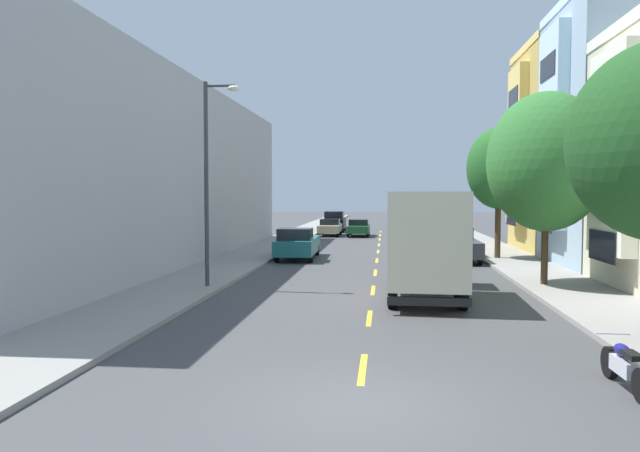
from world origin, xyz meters
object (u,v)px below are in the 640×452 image
(parked_pickup_teal, at_px, (297,244))
(moving_forest_sedan, at_px, (359,227))
(parked_pickup_charcoal, at_px, (457,245))
(parked_suv_black, at_px, (335,221))
(street_lamp, at_px, (210,170))
(parked_wagon_orange, at_px, (439,233))
(street_tree_second, at_px, (546,162))
(parked_motorcycle, at_px, (625,367))
(parked_sedan_burgundy, at_px, (425,223))
(street_tree_third, at_px, (499,168))
(parked_sedan_champagne, at_px, (330,227))
(parked_sedan_sky, at_px, (423,220))
(delivery_box_truck, at_px, (425,239))

(parked_pickup_teal, relative_size, moving_forest_sedan, 1.19)
(parked_pickup_charcoal, bearing_deg, parked_suv_black, 109.58)
(street_lamp, xyz_separation_m, parked_pickup_charcoal, (10.20, 10.97, -3.60))
(parked_pickup_charcoal, distance_m, parked_suv_black, 25.66)
(parked_wagon_orange, xyz_separation_m, moving_forest_sedan, (-6.02, 7.18, -0.05))
(street_tree_second, relative_size, parked_motorcycle, 3.51)
(parked_sedan_burgundy, xyz_separation_m, parked_pickup_teal, (-8.56, -26.53, 0.08))
(street_tree_second, distance_m, parked_suv_black, 35.24)
(parked_pickup_teal, bearing_deg, moving_forest_sedan, 82.15)
(moving_forest_sedan, bearing_deg, parked_wagon_orange, -50.01)
(street_tree_second, height_order, parked_pickup_charcoal, street_tree_second)
(parked_suv_black, height_order, moving_forest_sedan, parked_suv_black)
(street_tree_third, bearing_deg, parked_sedan_champagne, 120.50)
(parked_pickup_teal, bearing_deg, parked_sedan_burgundy, 72.12)
(parked_sedan_champagne, bearing_deg, parked_wagon_orange, -41.80)
(parked_sedan_sky, relative_size, parked_motorcycle, 2.20)
(parked_suv_black, distance_m, parked_wagon_orange, 15.85)
(parked_motorcycle, bearing_deg, parked_sedan_sky, 90.42)
(parked_pickup_teal, xyz_separation_m, parked_motorcycle, (9.06, -21.05, -0.42))
(parked_sedan_burgundy, xyz_separation_m, moving_forest_sedan, (-6.04, -8.29, 0.00))
(parked_pickup_teal, relative_size, parked_motorcycle, 2.60)
(street_tree_second, distance_m, delivery_box_truck, 6.01)
(parked_sedan_sky, bearing_deg, street_lamp, -103.51)
(moving_forest_sedan, bearing_deg, parked_sedan_burgundy, 53.91)
(parked_pickup_charcoal, xyz_separation_m, moving_forest_sedan, (-6.04, 18.02, -0.08))
(street_lamp, height_order, parked_sedan_sky, street_lamp)
(street_tree_third, height_order, parked_motorcycle, street_tree_third)
(street_tree_third, xyz_separation_m, delivery_box_truck, (-4.61, -12.23, -2.90))
(parked_sedan_sky, height_order, parked_motorcycle, parked_sedan_sky)
(parked_sedan_champagne, bearing_deg, parked_sedan_burgundy, 42.89)
(moving_forest_sedan, height_order, parked_motorcycle, moving_forest_sedan)
(delivery_box_truck, distance_m, moving_forest_sedan, 30.16)
(parked_sedan_sky, relative_size, moving_forest_sedan, 1.00)
(delivery_box_truck, height_order, parked_pickup_teal, delivery_box_truck)
(parked_sedan_sky, distance_m, parked_wagon_orange, 21.15)
(street_tree_second, distance_m, moving_forest_sedan, 28.68)
(parked_wagon_orange, relative_size, parked_pickup_teal, 0.88)
(street_tree_second, bearing_deg, parked_suv_black, 107.87)
(street_tree_second, xyz_separation_m, street_tree_third, (0.00, 9.51, 0.17))
(parked_sedan_sky, bearing_deg, parked_sedan_champagne, -122.41)
(parked_suv_black, relative_size, parked_motorcycle, 2.35)
(parked_sedan_burgundy, bearing_deg, parked_wagon_orange, -90.08)
(parked_pickup_charcoal, xyz_separation_m, parked_sedan_burgundy, (0.00, 26.32, -0.08))
(street_tree_second, bearing_deg, parked_wagon_orange, 96.21)
(parked_sedan_burgundy, height_order, parked_motorcycle, parked_sedan_burgundy)
(parked_pickup_teal, bearing_deg, street_lamp, -98.70)
(moving_forest_sedan, relative_size, parked_motorcycle, 2.19)
(parked_wagon_orange, bearing_deg, parked_sedan_burgundy, 89.92)
(parked_sedan_sky, bearing_deg, street_tree_third, -86.32)
(delivery_box_truck, xyz_separation_m, parked_suv_black, (-6.14, 36.07, -1.01))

